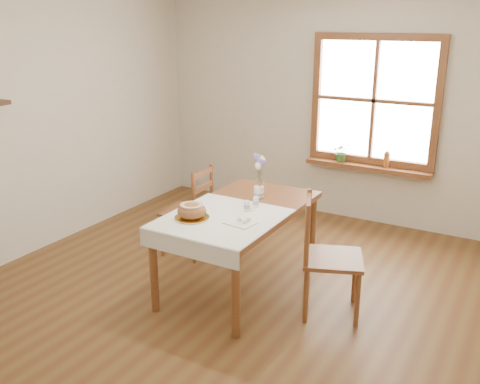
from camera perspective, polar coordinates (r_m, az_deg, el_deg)
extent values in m
plane|color=brown|center=(4.76, -1.83, -11.34)|extent=(5.00, 5.00, 0.00)
cube|color=beige|center=(6.49, 9.84, 8.64)|extent=(4.50, 0.10, 2.60)
cube|color=beige|center=(5.76, -21.52, 6.46)|extent=(0.10, 5.00, 2.60)
cube|color=brown|center=(6.22, 14.62, 15.73)|extent=(1.46, 0.08, 0.08)
cube|color=brown|center=(6.41, 13.64, 3.34)|extent=(1.46, 0.08, 0.08)
cube|color=brown|center=(6.50, 8.19, 10.07)|extent=(0.08, 0.08, 1.30)
cube|color=brown|center=(6.13, 20.37, 8.65)|extent=(0.08, 0.08, 1.30)
cube|color=brown|center=(6.28, 14.11, 9.44)|extent=(0.04, 0.06, 1.30)
cube|color=brown|center=(6.28, 14.11, 9.44)|extent=(1.30, 0.06, 0.04)
cube|color=white|center=(6.30, 14.19, 9.47)|extent=(1.30, 0.01, 1.30)
cube|color=brown|center=(6.37, 13.44, 2.61)|extent=(1.46, 0.20, 0.05)
cube|color=brown|center=(4.69, 0.00, -2.03)|extent=(0.90, 1.60, 0.05)
cylinder|color=brown|center=(4.48, -9.17, -8.49)|extent=(0.07, 0.07, 0.70)
cylinder|color=brown|center=(4.09, -0.44, -11.05)|extent=(0.07, 0.07, 0.70)
cylinder|color=brown|center=(5.60, 0.31, -2.68)|extent=(0.07, 0.07, 0.70)
cylinder|color=brown|center=(5.29, 7.70, -4.15)|extent=(0.07, 0.07, 0.70)
cube|color=white|center=(4.44, -1.96, -2.84)|extent=(0.91, 0.99, 0.01)
cylinder|color=white|center=(4.43, -5.14, -2.75)|extent=(0.33, 0.33, 0.01)
ellipsoid|color=brown|center=(4.41, -5.17, -1.86)|extent=(0.24, 0.24, 0.13)
cube|color=white|center=(4.32, 0.08, -3.29)|extent=(0.25, 0.22, 0.01)
cylinder|color=white|center=(4.57, 0.75, -1.45)|extent=(0.06, 0.06, 0.10)
cylinder|color=white|center=(4.67, 1.70, -1.02)|extent=(0.06, 0.06, 0.10)
cylinder|color=white|center=(4.94, 2.02, -0.06)|extent=(0.10, 0.10, 0.10)
imported|color=#356729|center=(6.44, 10.80, 3.99)|extent=(0.27, 0.29, 0.18)
cylinder|color=#A0521D|center=(6.29, 15.38, 3.40)|extent=(0.08, 0.08, 0.19)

